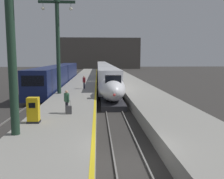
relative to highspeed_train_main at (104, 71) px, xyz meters
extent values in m
plane|color=#33302D|center=(0.00, -48.52, -1.97)|extent=(260.00, 260.00, 0.00)
cube|color=gray|center=(-4.05, -23.77, -1.45)|extent=(4.80, 110.00, 1.05)
cube|color=gray|center=(4.05, -23.77, -1.45)|extent=(4.80, 110.00, 1.05)
cube|color=yellow|center=(-1.77, -23.77, -0.92)|extent=(0.20, 107.80, 0.01)
cube|color=slate|center=(-0.75, -21.02, -1.91)|extent=(0.08, 110.00, 0.12)
cube|color=slate|center=(0.75, -21.02, -1.91)|extent=(0.08, 110.00, 0.12)
cube|color=slate|center=(-8.85, -21.02, -1.91)|extent=(0.08, 110.00, 0.12)
cube|color=slate|center=(-7.35, -21.02, -1.91)|extent=(0.08, 110.00, 0.12)
ellipsoid|color=silver|center=(0.00, -33.39, -0.14)|extent=(2.78, 7.52, 2.56)
cube|color=#28282D|center=(0.00, -33.76, -1.70)|extent=(2.46, 6.39, 0.55)
cube|color=black|center=(0.00, -35.08, 0.93)|extent=(1.59, 1.00, 0.90)
sphere|color=#F24C4C|center=(0.00, -37.07, -0.29)|extent=(0.28, 0.28, 0.28)
cube|color=silver|center=(0.00, -24.13, 0.10)|extent=(2.90, 14.00, 3.05)
cube|color=black|center=(-1.42, -24.13, 0.65)|extent=(0.04, 11.90, 0.80)
cube|color=black|center=(1.42, -24.13, 0.65)|extent=(0.04, 11.90, 0.80)
cube|color=silver|center=(0.00, -24.13, -1.17)|extent=(2.92, 13.30, 0.24)
cube|color=black|center=(0.00, -28.61, -1.69)|extent=(2.03, 2.20, 0.56)
cube|color=black|center=(0.00, -19.65, -1.69)|extent=(2.03, 2.20, 0.56)
cube|color=silver|center=(0.00, -7.53, 0.10)|extent=(2.90, 18.00, 3.05)
cube|color=black|center=(-1.42, -7.53, 0.65)|extent=(0.04, 15.84, 0.80)
cube|color=black|center=(1.42, -7.53, 0.65)|extent=(0.04, 15.84, 0.80)
cube|color=black|center=(0.00, -13.65, -1.69)|extent=(2.03, 2.20, 0.56)
cube|color=black|center=(0.00, -1.41, -1.69)|extent=(2.03, 2.20, 0.56)
cube|color=silver|center=(0.00, 11.07, 0.10)|extent=(2.90, 18.00, 3.05)
cube|color=black|center=(-1.42, 11.07, 0.65)|extent=(0.04, 15.84, 0.80)
cube|color=black|center=(1.42, 11.07, 0.65)|extent=(0.04, 15.84, 0.80)
cube|color=black|center=(0.00, 4.95, -1.69)|extent=(2.03, 2.20, 0.56)
cube|color=black|center=(0.00, 17.19, -1.69)|extent=(2.03, 2.20, 0.56)
cube|color=silver|center=(0.00, 29.67, 0.10)|extent=(2.90, 18.00, 3.05)
cube|color=black|center=(-1.42, 29.67, 0.65)|extent=(0.04, 15.84, 0.80)
cube|color=black|center=(1.42, 29.67, 0.65)|extent=(0.04, 15.84, 0.80)
cube|color=black|center=(0.00, 23.55, -1.69)|extent=(2.03, 2.20, 0.56)
cube|color=black|center=(0.00, 35.79, -1.69)|extent=(2.03, 2.20, 0.56)
cube|color=#141E4C|center=(-8.10, -25.32, 0.18)|extent=(2.85, 18.00, 3.30)
cube|color=black|center=(-8.10, -34.28, 0.78)|extent=(2.28, 0.08, 1.10)
cube|color=black|center=(-9.49, -25.32, 0.68)|extent=(0.04, 15.30, 0.90)
cube|color=black|center=(-6.71, -25.32, 0.68)|extent=(0.04, 15.30, 0.90)
cube|color=black|center=(-8.10, -31.08, -1.71)|extent=(2.00, 2.00, 0.52)
cube|color=black|center=(-8.10, -19.56, -1.71)|extent=(2.00, 2.00, 0.52)
cube|color=#141E4C|center=(-8.10, -6.72, 0.18)|extent=(2.85, 18.00, 3.30)
cylinder|color=#1E3828|center=(-5.90, -46.64, 4.12)|extent=(0.44, 0.44, 10.07)
cylinder|color=#1E3828|center=(-5.90, -31.45, 4.24)|extent=(0.44, 0.44, 10.32)
cylinder|color=#1E3828|center=(-5.90, -31.45, 9.25)|extent=(0.68, 0.68, 0.30)
cube|color=#1E3828|center=(-5.90, -31.45, 9.15)|extent=(4.00, 0.24, 0.28)
cylinder|color=#1E3828|center=(-7.40, -31.45, 8.80)|extent=(0.03, 0.03, 0.60)
sphere|color=#EFEACC|center=(-7.40, -31.45, 8.45)|extent=(0.36, 0.36, 0.36)
cylinder|color=#1E3828|center=(-4.40, -31.45, 8.80)|extent=(0.03, 0.03, 0.60)
sphere|color=#EFEACC|center=(-4.40, -31.45, 8.45)|extent=(0.36, 0.36, 0.36)
cylinder|color=#23232D|center=(-3.86, -41.60, -0.50)|extent=(0.13, 0.13, 0.85)
cylinder|color=#23232D|center=(-3.75, -41.74, -0.50)|extent=(0.13, 0.13, 0.85)
cube|color=#336647|center=(-3.80, -41.67, 0.24)|extent=(0.41, 0.43, 0.62)
cylinder|color=#336647|center=(-3.95, -41.48, 0.19)|extent=(0.09, 0.09, 0.58)
cylinder|color=#336647|center=(-3.65, -41.86, 0.19)|extent=(0.09, 0.09, 0.58)
sphere|color=tan|center=(-3.80, -41.67, 0.66)|extent=(0.22, 0.22, 0.22)
cylinder|color=#23232D|center=(-3.25, -27.31, -0.50)|extent=(0.13, 0.13, 0.85)
cylinder|color=#23232D|center=(-3.34, -27.16, -0.50)|extent=(0.13, 0.13, 0.85)
cube|color=maroon|center=(-3.30, -27.23, 0.24)|extent=(0.39, 0.44, 0.62)
cylinder|color=maroon|center=(-3.17, -27.44, 0.19)|extent=(0.09, 0.09, 0.58)
cylinder|color=maroon|center=(-3.43, -27.03, 0.19)|extent=(0.09, 0.09, 0.58)
sphere|color=tan|center=(-3.30, -27.23, 0.66)|extent=(0.22, 0.22, 0.22)
cube|color=#4C4C51|center=(-3.62, -41.99, -0.62)|extent=(0.40, 0.22, 0.60)
cylinder|color=#262628|center=(-3.72, -41.99, -0.14)|extent=(0.02, 0.02, 0.36)
cylinder|color=#262628|center=(-3.52, -41.99, -0.14)|extent=(0.02, 0.02, 0.36)
cube|color=#262628|center=(-3.62, -41.99, 0.05)|extent=(0.22, 0.03, 0.02)
cube|color=yellow|center=(-5.55, -44.27, -0.12)|extent=(0.70, 0.56, 1.60)
cube|color=black|center=(-5.55, -44.56, 0.23)|extent=(0.40, 0.02, 0.32)
cube|color=black|center=(-5.55, -44.27, -0.86)|extent=(0.76, 0.62, 0.12)
cube|color=#4C4742|center=(0.00, 53.48, 5.03)|extent=(36.00, 2.00, 14.00)
camera|label=1|loc=(-1.54, -59.65, 3.12)|focal=39.71mm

